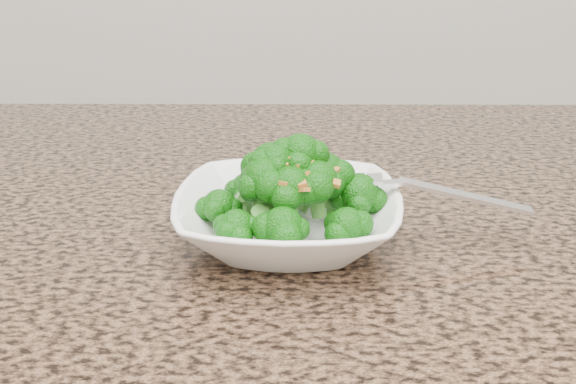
# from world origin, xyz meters

# --- Properties ---
(granite_counter) EXTENTS (1.64, 1.04, 0.03)m
(granite_counter) POSITION_xyz_m (0.00, 0.30, 0.89)
(granite_counter) COLOR brown
(granite_counter) RESTS_ON cabinet
(bowl) EXTENTS (0.21, 0.21, 0.05)m
(bowl) POSITION_xyz_m (0.07, 0.33, 0.92)
(bowl) COLOR white
(bowl) RESTS_ON granite_counter
(broccoli_pile) EXTENTS (0.18, 0.18, 0.07)m
(broccoli_pile) POSITION_xyz_m (0.07, 0.33, 0.98)
(broccoli_pile) COLOR #12650B
(broccoli_pile) RESTS_ON bowl
(garlic_topping) EXTENTS (0.11, 0.11, 0.01)m
(garlic_topping) POSITION_xyz_m (0.07, 0.33, 1.02)
(garlic_topping) COLOR #B3742B
(garlic_topping) RESTS_ON broccoli_pile
(fork) EXTENTS (0.20, 0.05, 0.01)m
(fork) POSITION_xyz_m (0.17, 0.34, 0.96)
(fork) COLOR silver
(fork) RESTS_ON bowl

